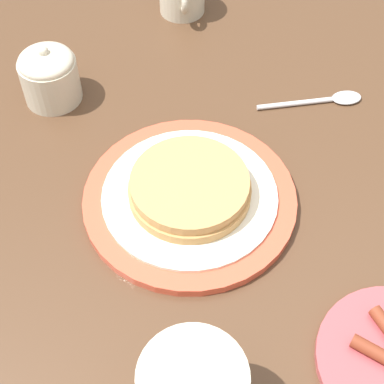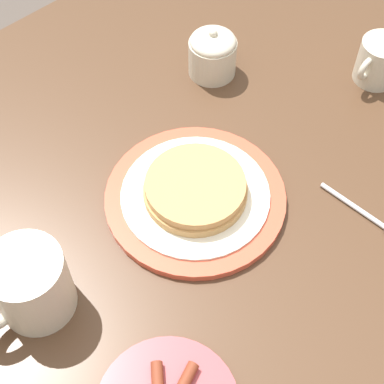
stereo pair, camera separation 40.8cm
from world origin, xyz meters
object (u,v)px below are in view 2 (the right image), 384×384
at_px(coffee_mug, 29,286).
at_px(sugar_bowl, 213,53).
at_px(creamer_pitcher, 380,60).
at_px(spoon, 382,225).
at_px(pancake_plate, 195,194).

height_order(coffee_mug, sugar_bowl, coffee_mug).
height_order(coffee_mug, creamer_pitcher, coffee_mug).
height_order(creamer_pitcher, spoon, creamer_pitcher).
distance_m(pancake_plate, spoon, 0.26).
xyz_separation_m(coffee_mug, creamer_pitcher, (-0.64, 0.05, -0.01)).
bearing_deg(pancake_plate, coffee_mug, -4.85).
relative_size(coffee_mug, sugar_bowl, 1.49).
distance_m(coffee_mug, sugar_bowl, 0.48).
xyz_separation_m(pancake_plate, creamer_pitcher, (-0.39, 0.03, 0.02)).
height_order(pancake_plate, coffee_mug, coffee_mug).
relative_size(coffee_mug, spoon, 0.87).
bearing_deg(pancake_plate, sugar_bowl, -139.78).
relative_size(creamer_pitcher, sugar_bowl, 1.21).
bearing_deg(creamer_pitcher, sugar_bowl, -46.54).
relative_size(pancake_plate, sugar_bowl, 2.94).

